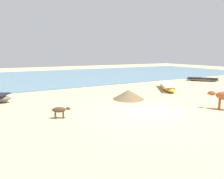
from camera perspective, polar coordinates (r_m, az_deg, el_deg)
The scene contains 6 objects.
ground at distance 10.63m, azimuth 10.35°, elevation -6.42°, with size 80.00×80.00×0.00m, color tan.
sea_water at distance 27.63m, azimuth -14.99°, elevation 3.85°, with size 60.00×20.00×0.08m, color slate.
fishing_boat_0 at distance 17.51m, azimuth 16.05°, elevation 0.91°, with size 3.30×4.14×0.70m.
fishing_boat_2 at distance 24.26m, azimuth 25.19°, elevation 2.75°, with size 2.94×3.15×0.59m.
calf_near_dark at distance 9.59m, azimuth -15.20°, elevation -5.92°, with size 0.86×0.51×0.58m.
debris_pile_0 at distance 13.30m, azimuth 4.89°, elevation -1.46°, with size 2.18×2.18×0.64m, color brown.
Camera 1 is at (-6.46, -7.87, 3.06)m, focal length 30.91 mm.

